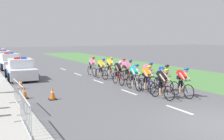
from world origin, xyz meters
name	(u,v)px	position (x,y,z in m)	size (l,w,h in m)	color
ground_plane	(222,125)	(0.00, 0.00, 0.00)	(160.00, 160.00, 0.00)	#56565B
kerb_edge	(4,79)	(-5.65, 14.00, 0.07)	(0.16, 60.00, 0.13)	#9E9E99
grass_verge	(152,69)	(7.42, 14.00, 0.00)	(7.00, 60.00, 0.01)	#4C7F42
lane_markings_centre	(112,86)	(0.00, 8.13, 0.00)	(0.14, 21.60, 0.01)	white
cyclist_lead	(162,83)	(0.60, 4.02, 0.79)	(0.44, 1.72, 1.56)	black
cyclist_second	(182,82)	(1.74, 3.86, 0.79)	(0.42, 1.72, 1.56)	black
cyclist_third	(147,78)	(0.79, 5.58, 0.79)	(0.43, 1.72, 1.56)	black
cyclist_fourth	(164,77)	(1.88, 5.48, 0.79)	(0.42, 1.72, 1.56)	black
cyclist_fifth	(134,76)	(0.59, 6.52, 0.79)	(0.42, 1.72, 1.56)	black
cyclist_sixth	(148,74)	(1.85, 6.94, 0.79)	(0.45, 1.72, 1.56)	black
cyclist_seventh	(118,72)	(0.61, 8.39, 0.79)	(0.44, 1.72, 1.56)	black
cyclist_eighth	(128,70)	(1.78, 9.14, 0.79)	(0.46, 1.72, 1.56)	black
cyclist_ninth	(102,68)	(0.61, 10.88, 0.79)	(0.45, 1.72, 1.56)	black
cyclist_tenth	(122,68)	(1.93, 10.19, 0.79)	(0.44, 1.72, 1.56)	black
cyclist_eleventh	(92,66)	(0.64, 12.63, 0.79)	(0.42, 1.72, 1.56)	black
cyclist_twelfth	(110,67)	(1.72, 11.68, 0.79)	(0.42, 1.72, 1.56)	black
police_car_nearest	(21,70)	(-4.52, 13.71, 0.68)	(2.13, 4.46, 1.59)	silver
police_car_second	(9,62)	(-4.52, 20.68, 0.68)	(2.32, 4.55, 1.59)	white
police_car_third	(3,58)	(-4.52, 26.72, 0.68)	(2.07, 4.44, 1.59)	white
crowd_barrier_front	(25,114)	(-6.16, 2.22, 0.65)	(0.56, 2.32, 1.07)	#B7BABF
crowd_barrier_middle	(19,95)	(-5.93, 5.08, 0.65)	(0.52, 2.32, 1.07)	#B7BABF
traffic_cone_near	(21,83)	(-5.11, 9.97, 0.31)	(0.36, 0.36, 0.64)	black
traffic_cone_mid	(24,92)	(-5.36, 7.23, 0.31)	(0.36, 0.36, 0.64)	black
traffic_cone_far	(53,93)	(-4.19, 6.37, 0.31)	(0.36, 0.36, 0.64)	black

